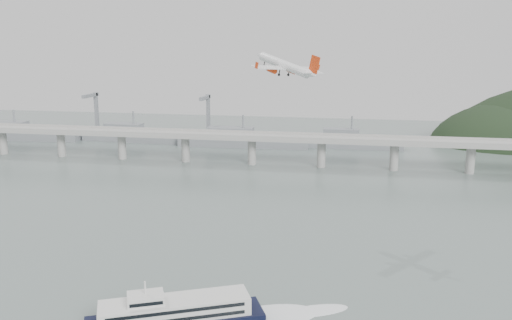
# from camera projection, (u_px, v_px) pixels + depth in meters

# --- Properties ---
(ground) EXTENTS (900.00, 900.00, 0.00)m
(ground) POSITION_uv_depth(u_px,v_px,m) (228.00, 289.00, 195.73)
(ground) COLOR slate
(ground) RESTS_ON ground
(bridge) EXTENTS (800.00, 22.00, 23.90)m
(bridge) POSITION_uv_depth(u_px,v_px,m) (292.00, 142.00, 384.08)
(bridge) COLOR #9A9A97
(bridge) RESTS_ON ground
(distant_fleet) EXTENTS (453.00, 60.90, 40.00)m
(distant_fleet) POSITION_uv_depth(u_px,v_px,m) (126.00, 135.00, 476.52)
(distant_fleet) COLOR slate
(distant_fleet) RESTS_ON ground
(ferry) EXTENTS (84.61, 45.35, 17.07)m
(ferry) POSITION_uv_depth(u_px,v_px,m) (175.00, 315.00, 168.10)
(ferry) COLOR black
(ferry) RESTS_ON ground
(airliner) EXTENTS (35.01, 32.99, 12.46)m
(airliner) POSITION_uv_depth(u_px,v_px,m) (285.00, 66.00, 242.75)
(airliner) COLOR white
(airliner) RESTS_ON ground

